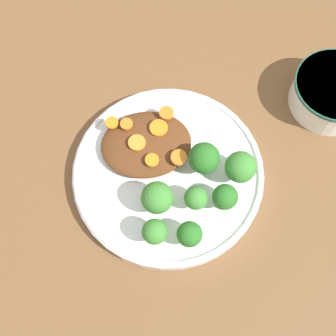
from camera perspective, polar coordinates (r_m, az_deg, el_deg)
The scene contains 18 objects.
ground_plane at distance 0.71m, azimuth 0.00°, elevation -1.01°, with size 4.00×4.00×0.00m, color brown.
plate at distance 0.70m, azimuth 0.00°, elevation -0.65°, with size 0.28×0.28×0.02m.
dip_bowl at distance 0.78m, azimuth 19.40°, elevation 8.75°, with size 0.13×0.13×0.05m.
stew_mound at distance 0.70m, azimuth -2.68°, elevation 2.93°, with size 0.14×0.11×0.02m, color #5B3319.
broccoli_floret_0 at distance 0.65m, azimuth 6.94°, elevation -3.60°, with size 0.04×0.04×0.05m.
broccoli_floret_1 at distance 0.66m, azimuth 8.83°, elevation 0.08°, with size 0.05×0.05×0.06m.
broccoli_floret_2 at distance 0.65m, azimuth 3.43°, elevation -3.73°, with size 0.03×0.03×0.05m.
broccoli_floret_3 at distance 0.63m, azimuth -1.64°, elevation -7.85°, with size 0.04×0.04×0.05m.
broccoli_floret_4 at distance 0.66m, azimuth 4.45°, elevation 0.92°, with size 0.05×0.05×0.06m.
broccoli_floret_5 at distance 0.64m, azimuth -1.33°, elevation -3.68°, with size 0.05×0.05×0.06m.
broccoli_floret_6 at distance 0.64m, azimuth 2.63°, elevation -8.13°, with size 0.04×0.04×0.05m.
carrot_slice_0 at distance 0.69m, azimuth -1.15°, elevation 4.90°, with size 0.03×0.03×0.00m, color orange.
carrot_slice_1 at distance 0.70m, azimuth -0.19°, elevation 6.70°, with size 0.02×0.02×0.01m, color orange.
carrot_slice_2 at distance 0.68m, azimuth -3.81°, elevation 3.09°, with size 0.03×0.03×0.00m, color orange.
carrot_slice_3 at distance 0.70m, azimuth -6.87°, elevation 5.51°, with size 0.02×0.02×0.00m, color orange.
carrot_slice_4 at distance 0.67m, azimuth 1.33°, elevation 1.27°, with size 0.02×0.02×0.01m, color orange.
carrot_slice_5 at distance 0.70m, azimuth -5.08°, elevation 5.34°, with size 0.02×0.02×0.01m, color orange.
carrot_slice_6 at distance 0.67m, azimuth -1.96°, elevation 0.96°, with size 0.02×0.02×0.00m, color orange.
Camera 1 is at (-0.03, -0.25, 0.66)m, focal length 50.00 mm.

